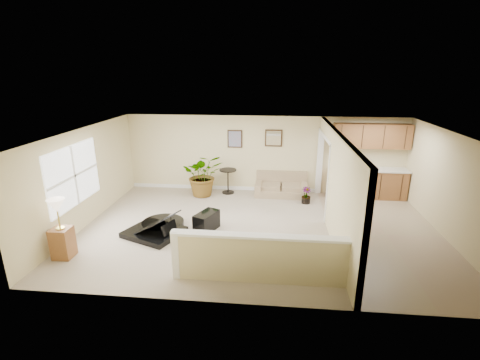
# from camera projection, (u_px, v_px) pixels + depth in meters

# --- Properties ---
(floor) EXTENTS (9.00, 9.00, 0.00)m
(floor) POSITION_uv_depth(u_px,v_px,m) (259.00, 229.00, 8.88)
(floor) COLOR tan
(floor) RESTS_ON ground
(back_wall) EXTENTS (9.00, 0.04, 2.50)m
(back_wall) POSITION_uv_depth(u_px,v_px,m) (264.00, 154.00, 11.34)
(back_wall) COLOR beige
(back_wall) RESTS_ON floor
(front_wall) EXTENTS (9.00, 0.04, 2.50)m
(front_wall) POSITION_uv_depth(u_px,v_px,m) (252.00, 240.00, 5.65)
(front_wall) COLOR beige
(front_wall) RESTS_ON floor
(left_wall) EXTENTS (0.04, 6.00, 2.50)m
(left_wall) POSITION_uv_depth(u_px,v_px,m) (85.00, 177.00, 8.92)
(left_wall) COLOR beige
(left_wall) RESTS_ON floor
(right_wall) EXTENTS (0.04, 6.00, 2.50)m
(right_wall) POSITION_uv_depth(u_px,v_px,m) (453.00, 189.00, 8.07)
(right_wall) COLOR beige
(right_wall) RESTS_ON floor
(ceiling) EXTENTS (9.00, 6.00, 0.04)m
(ceiling) POSITION_uv_depth(u_px,v_px,m) (261.00, 132.00, 8.12)
(ceiling) COLOR silver
(ceiling) RESTS_ON back_wall
(kitchen_vinyl) EXTENTS (2.70, 6.00, 0.01)m
(kitchen_vinyl) POSITION_uv_depth(u_px,v_px,m) (386.00, 235.00, 8.58)
(kitchen_vinyl) COLOR gray
(kitchen_vinyl) RESTS_ON floor
(interior_partition) EXTENTS (0.18, 5.99, 2.50)m
(interior_partition) POSITION_uv_depth(u_px,v_px,m) (333.00, 183.00, 8.58)
(interior_partition) COLOR beige
(interior_partition) RESTS_ON floor
(pony_half_wall) EXTENTS (3.42, 0.22, 1.00)m
(pony_half_wall) POSITION_uv_depth(u_px,v_px,m) (258.00, 258.00, 6.53)
(pony_half_wall) COLOR beige
(pony_half_wall) RESTS_ON floor
(left_window) EXTENTS (0.05, 2.15, 1.45)m
(left_window) POSITION_uv_depth(u_px,v_px,m) (73.00, 176.00, 8.38)
(left_window) COLOR white
(left_window) RESTS_ON left_wall
(wall_art_left) EXTENTS (0.48, 0.04, 0.58)m
(wall_art_left) POSITION_uv_depth(u_px,v_px,m) (235.00, 139.00, 11.25)
(wall_art_left) COLOR #332112
(wall_art_left) RESTS_ON back_wall
(wall_mirror) EXTENTS (0.55, 0.04, 0.55)m
(wall_mirror) POSITION_uv_depth(u_px,v_px,m) (274.00, 138.00, 11.12)
(wall_mirror) COLOR #332112
(wall_mirror) RESTS_ON back_wall
(kitchen_cabinets) EXTENTS (2.36, 0.65, 2.33)m
(kitchen_cabinets) POSITION_uv_depth(u_px,v_px,m) (365.00, 170.00, 10.90)
(kitchen_cabinets) COLOR #955930
(kitchen_cabinets) RESTS_ON floor
(piano) EXTENTS (1.80, 1.77, 1.20)m
(piano) POSITION_uv_depth(u_px,v_px,m) (153.00, 214.00, 8.55)
(piano) COLOR black
(piano) RESTS_ON floor
(piano_bench) EXTENTS (0.62, 0.80, 0.48)m
(piano_bench) POSITION_uv_depth(u_px,v_px,m) (207.00, 222.00, 8.75)
(piano_bench) COLOR black
(piano_bench) RESTS_ON floor
(loveseat) EXTENTS (1.69, 0.99, 0.95)m
(loveseat) POSITION_uv_depth(u_px,v_px,m) (281.00, 184.00, 11.28)
(loveseat) COLOR tan
(loveseat) RESTS_ON floor
(accent_table) EXTENTS (0.55, 0.55, 0.80)m
(accent_table) POSITION_uv_depth(u_px,v_px,m) (228.00, 178.00, 11.34)
(accent_table) COLOR black
(accent_table) RESTS_ON floor
(palm_plant) EXTENTS (1.48, 1.36, 1.38)m
(palm_plant) POSITION_uv_depth(u_px,v_px,m) (203.00, 175.00, 11.08)
(palm_plant) COLOR black
(palm_plant) RESTS_ON floor
(small_plant) EXTENTS (0.37, 0.37, 0.51)m
(small_plant) POSITION_uv_depth(u_px,v_px,m) (306.00, 196.00, 10.55)
(small_plant) COLOR black
(small_plant) RESTS_ON floor
(lamp_stand) EXTENTS (0.40, 0.40, 1.34)m
(lamp_stand) POSITION_uv_depth(u_px,v_px,m) (61.00, 233.00, 7.40)
(lamp_stand) COLOR #955930
(lamp_stand) RESTS_ON floor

